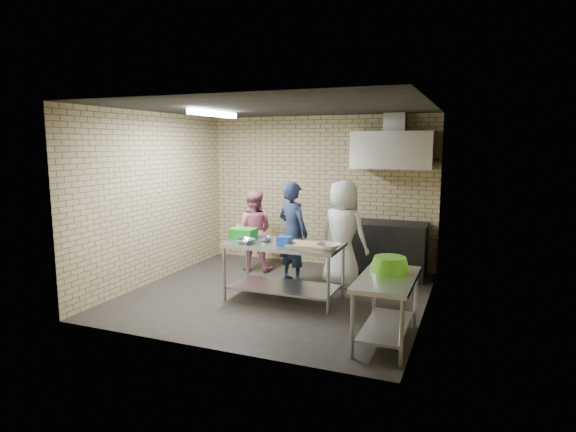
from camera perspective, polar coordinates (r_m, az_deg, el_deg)
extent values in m
plane|color=black|center=(7.13, -1.36, -9.36)|extent=(4.20, 4.20, 0.00)
plane|color=black|center=(6.80, -1.44, 12.83)|extent=(4.20, 4.20, 0.00)
cube|color=tan|center=(8.70, 3.80, 3.00)|extent=(4.20, 0.06, 2.70)
cube|color=tan|center=(5.08, -10.32, -1.17)|extent=(4.20, 0.06, 2.70)
cube|color=tan|center=(7.90, -15.56, 2.12)|extent=(0.06, 4.00, 2.70)
cube|color=tan|center=(6.32, 16.40, 0.53)|extent=(0.06, 4.00, 2.70)
cube|color=#ACAFB3|center=(6.82, -0.48, -6.62)|extent=(1.63, 0.82, 0.82)
cube|color=silver|center=(5.52, 11.67, -10.89)|extent=(0.60, 1.20, 0.75)
cube|color=black|center=(8.18, 12.01, -3.92)|extent=(1.20, 0.70, 0.90)
cube|color=silver|center=(8.04, 12.45, 7.71)|extent=(1.30, 0.60, 0.60)
cube|color=#A5A8AD|center=(8.20, 12.73, 10.86)|extent=(0.35, 0.30, 0.30)
cube|color=#3F2B19|center=(8.19, 14.71, 6.38)|extent=(0.80, 0.20, 0.04)
cube|color=white|center=(7.25, -8.89, 12.00)|extent=(0.10, 1.25, 0.08)
cube|color=#1C9920|center=(7.10, -5.35, -2.06)|extent=(0.36, 0.27, 0.15)
cube|color=blue|center=(6.60, -0.41, -2.96)|extent=(0.18, 0.18, 0.12)
cube|color=tan|center=(6.58, 2.28, -3.41)|extent=(0.50, 0.38, 0.03)
imported|color=#B7BABE|center=(6.74, -5.07, -2.99)|extent=(0.29, 0.29, 0.06)
imported|color=#B5B9BD|center=(6.88, -2.64, -2.74)|extent=(0.22, 0.22, 0.06)
imported|color=beige|center=(6.35, 4.87, -3.66)|extent=(0.35, 0.35, 0.08)
cylinder|color=#B22619|center=(8.22, 13.00, 7.22)|extent=(0.07, 0.07, 0.18)
imported|color=black|center=(7.56, 0.57, -1.99)|extent=(0.70, 0.59, 1.62)
imported|color=#C76981|center=(8.33, -4.13, -1.75)|extent=(0.77, 0.65, 1.41)
imported|color=silver|center=(7.43, 6.59, -2.08)|extent=(0.92, 0.73, 1.65)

